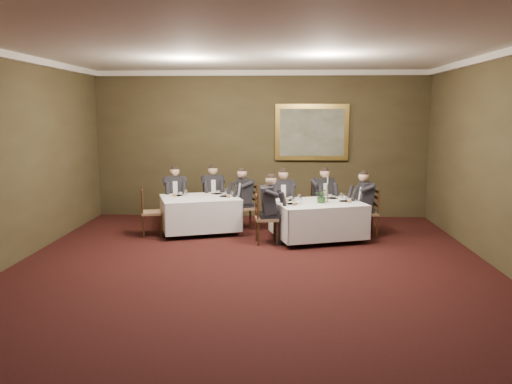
# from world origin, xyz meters

# --- Properties ---
(ground) EXTENTS (10.00, 10.00, 0.00)m
(ground) POSITION_xyz_m (0.00, 0.00, 0.00)
(ground) COLOR black
(ground) RESTS_ON ground
(ceiling) EXTENTS (8.00, 10.00, 0.10)m
(ceiling) POSITION_xyz_m (0.00, 0.00, 3.50)
(ceiling) COLOR silver
(ceiling) RESTS_ON back_wall
(back_wall) EXTENTS (8.00, 0.10, 3.50)m
(back_wall) POSITION_xyz_m (0.00, 5.00, 1.75)
(back_wall) COLOR #382F1C
(back_wall) RESTS_ON ground
(front_wall) EXTENTS (8.00, 0.10, 3.50)m
(front_wall) POSITION_xyz_m (0.00, -5.00, 1.75)
(front_wall) COLOR #382F1C
(front_wall) RESTS_ON ground
(crown_molding) EXTENTS (8.00, 10.00, 0.12)m
(crown_molding) POSITION_xyz_m (0.00, 0.00, 3.44)
(crown_molding) COLOR white
(crown_molding) RESTS_ON back_wall
(table_main) EXTENTS (2.01, 1.74, 0.67)m
(table_main) POSITION_xyz_m (1.22, 2.72, 0.45)
(table_main) COLOR black
(table_main) RESTS_ON ground
(table_second) EXTENTS (1.90, 1.65, 0.67)m
(table_second) POSITION_xyz_m (-1.22, 3.21, 0.45)
(table_second) COLOR black
(table_second) RESTS_ON ground
(chair_main_backleft) EXTENTS (0.46, 0.45, 1.00)m
(chair_main_backleft) POSITION_xyz_m (0.53, 3.42, 0.28)
(chair_main_backleft) COLOR brown
(chair_main_backleft) RESTS_ON ground
(diner_main_backleft) EXTENTS (0.44, 0.50, 1.35)m
(diner_main_backleft) POSITION_xyz_m (0.53, 3.41, 0.51)
(diner_main_backleft) COLOR black
(diner_main_backleft) RESTS_ON chair_main_backleft
(chair_main_backright) EXTENTS (0.55, 0.54, 1.00)m
(chair_main_backright) POSITION_xyz_m (1.39, 3.69, 0.28)
(chair_main_backright) COLOR brown
(chair_main_backright) RESTS_ON ground
(diner_main_backright) EXTENTS (0.53, 0.58, 1.35)m
(diner_main_backright) POSITION_xyz_m (1.40, 3.68, 0.51)
(diner_main_backright) COLOR black
(diner_main_backright) RESTS_ON chair_main_backright
(chair_main_endleft) EXTENTS (0.48, 0.50, 1.00)m
(chair_main_endleft) POSITION_xyz_m (0.19, 2.41, 0.28)
(chair_main_endleft) COLOR brown
(chair_main_endleft) RESTS_ON ground
(diner_main_endleft) EXTENTS (0.53, 0.46, 1.35)m
(diner_main_endleft) POSITION_xyz_m (0.20, 2.41, 0.51)
(diner_main_endleft) COLOR black
(diner_main_endleft) RESTS_ON chair_main_endleft
(chair_main_endright) EXTENTS (0.46, 0.47, 1.00)m
(chair_main_endright) POSITION_xyz_m (2.24, 3.04, 0.28)
(chair_main_endright) COLOR brown
(chair_main_endright) RESTS_ON ground
(diner_main_endright) EXTENTS (0.51, 0.44, 1.35)m
(diner_main_endright) POSITION_xyz_m (2.23, 3.04, 0.51)
(diner_main_endright) COLOR black
(diner_main_endright) RESTS_ON chair_main_endright
(chair_sec_backleft) EXTENTS (0.53, 0.52, 1.00)m
(chair_sec_backleft) POSITION_xyz_m (-1.88, 3.86, 0.28)
(chair_sec_backleft) COLOR brown
(chair_sec_backleft) RESTS_ON ground
(diner_sec_backleft) EXTENTS (0.51, 0.56, 1.35)m
(diner_sec_backleft) POSITION_xyz_m (-1.88, 3.84, 0.51)
(diner_sec_backleft) COLOR black
(diner_sec_backleft) RESTS_ON chair_sec_backleft
(chair_sec_backright) EXTENTS (0.53, 0.52, 1.00)m
(chair_sec_backright) POSITION_xyz_m (-1.07, 4.12, 0.28)
(chair_sec_backright) COLOR brown
(chair_sec_backright) RESTS_ON ground
(diner_sec_backright) EXTENTS (0.51, 0.56, 1.35)m
(diner_sec_backright) POSITION_xyz_m (-1.06, 4.11, 0.51)
(diner_sec_backright) COLOR black
(diner_sec_backright) RESTS_ON chair_sec_backright
(chair_sec_endright) EXTENTS (0.57, 0.57, 1.00)m
(chair_sec_endright) POSITION_xyz_m (-0.26, 3.52, 0.28)
(chair_sec_endright) COLOR brown
(chair_sec_endright) RESTS_ON ground
(diner_sec_endright) EXTENTS (0.60, 0.56, 1.35)m
(diner_sec_endright) POSITION_xyz_m (-0.27, 3.52, 0.51)
(diner_sec_endright) COLOR black
(diner_sec_endright) RESTS_ON chair_sec_endright
(chair_sec_endleft) EXTENTS (0.52, 0.53, 1.00)m
(chair_sec_endleft) POSITION_xyz_m (-2.18, 2.90, 0.28)
(chair_sec_endleft) COLOR brown
(chair_sec_endleft) RESTS_ON ground
(centerpiece) EXTENTS (0.34, 0.32, 0.30)m
(centerpiece) POSITION_xyz_m (1.28, 2.62, 0.91)
(centerpiece) COLOR #2D5926
(centerpiece) RESTS_ON table_main
(candlestick) EXTENTS (0.08, 0.08, 0.52)m
(candlestick) POSITION_xyz_m (1.40, 2.77, 0.96)
(candlestick) COLOR #B18F36
(candlestick) RESTS_ON table_main
(place_setting_table_main) EXTENTS (0.33, 0.31, 0.14)m
(place_setting_table_main) POSITION_xyz_m (0.73, 2.95, 0.80)
(place_setting_table_main) COLOR white
(place_setting_table_main) RESTS_ON table_main
(place_setting_table_second) EXTENTS (0.33, 0.31, 0.14)m
(place_setting_table_second) POSITION_xyz_m (-1.68, 3.42, 0.80)
(place_setting_table_second) COLOR white
(place_setting_table_second) RESTS_ON table_second
(painting) EXTENTS (1.74, 0.09, 1.33)m
(painting) POSITION_xyz_m (1.22, 4.94, 2.05)
(painting) COLOR #E2C452
(painting) RESTS_ON back_wall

